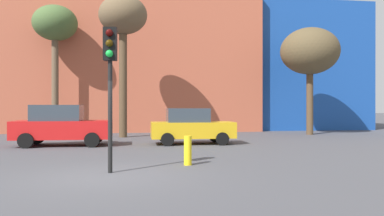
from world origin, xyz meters
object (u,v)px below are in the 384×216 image
(parked_car_1, at_px, (62,125))
(bare_tree_1, at_px, (55,27))
(parked_car_2, at_px, (191,126))
(bare_tree_2, at_px, (310,52))
(traffic_light_island, at_px, (110,66))
(bollard_yellow_0, at_px, (188,150))
(bare_tree_0, at_px, (123,20))

(parked_car_1, relative_size, bare_tree_1, 0.52)
(parked_car_2, height_order, bare_tree_1, bare_tree_1)
(parked_car_2, height_order, bare_tree_2, bare_tree_2)
(parked_car_2, xyz_separation_m, bare_tree_2, (8.57, 5.27, 4.54))
(traffic_light_island, bearing_deg, bollard_yellow_0, 120.19)
(parked_car_1, xyz_separation_m, bare_tree_2, (14.64, 5.27, 4.46))
(bare_tree_0, xyz_separation_m, bollard_yellow_0, (2.39, -11.48, -6.55))
(bare_tree_0, distance_m, bollard_yellow_0, 13.44)
(traffic_light_island, bearing_deg, bare_tree_0, -174.97)
(parked_car_1, distance_m, parked_car_2, 6.07)
(bare_tree_1, bearing_deg, parked_car_2, -42.63)
(traffic_light_island, xyz_separation_m, bollard_yellow_0, (2.27, 1.09, -2.46))
(bare_tree_0, height_order, bare_tree_1, bare_tree_0)
(bollard_yellow_0, bearing_deg, bare_tree_1, 115.90)
(bare_tree_1, bearing_deg, bollard_yellow_0, -64.10)
(parked_car_1, relative_size, bare_tree_2, 0.63)
(traffic_light_island, height_order, bare_tree_1, bare_tree_1)
(bare_tree_0, bearing_deg, parked_car_1, -119.12)
(parked_car_1, xyz_separation_m, bare_tree_1, (-1.77, 7.22, 6.03))
(bare_tree_0, distance_m, bare_tree_1, 5.06)
(parked_car_2, height_order, bollard_yellow_0, parked_car_2)
(parked_car_2, xyz_separation_m, bollard_yellow_0, (-1.05, -6.77, -0.41))
(traffic_light_island, bearing_deg, bare_tree_1, -158.82)
(bare_tree_2, bearing_deg, parked_car_2, -148.39)
(parked_car_1, distance_m, bare_tree_0, 8.12)
(bare_tree_1, distance_m, bare_tree_2, 16.60)
(bare_tree_1, relative_size, bare_tree_2, 1.20)
(parked_car_2, distance_m, bollard_yellow_0, 6.86)
(bare_tree_1, relative_size, bollard_yellow_0, 9.25)
(parked_car_1, height_order, traffic_light_island, traffic_light_island)
(bollard_yellow_0, bearing_deg, bare_tree_0, 101.75)
(traffic_light_island, distance_m, bare_tree_1, 16.26)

